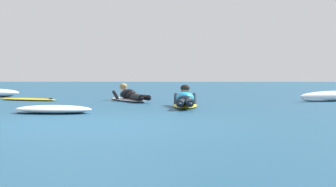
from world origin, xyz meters
name	(u,v)px	position (x,y,z in m)	size (l,w,h in m)	color
ground_plane	(148,96)	(0.00, 10.00, 0.00)	(120.00, 120.00, 0.00)	navy
surfer_near	(185,101)	(1.42, 4.05, 0.14)	(0.57, 2.49, 0.54)	yellow
surfer_far	(129,96)	(-0.19, 6.66, 0.14)	(1.56, 2.58, 0.54)	silver
drifting_surfboard	(28,99)	(-3.15, 6.86, 0.03)	(2.09, 1.26, 0.16)	yellow
whitewater_far_band	(54,110)	(-0.96, 2.08, 0.07)	(1.46, 0.78, 0.15)	white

